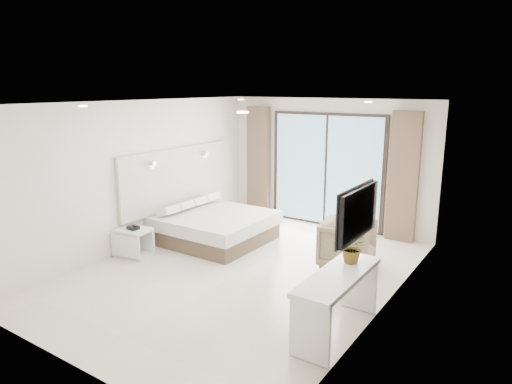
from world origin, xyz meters
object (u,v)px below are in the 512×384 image
console_desk (338,290)px  nightstand (134,243)px  bed (214,226)px  armchair (348,242)px

console_desk → nightstand: bearing=174.3°
bed → nightstand: 1.58m
console_desk → armchair: 2.20m
nightstand → armchair: bearing=18.7°
console_desk → armchair: armchair is taller
bed → armchair: bearing=5.0°
nightstand → console_desk: bearing=-13.9°
nightstand → armchair: armchair is taller
bed → console_desk: size_ratio=1.22×
bed → armchair: armchair is taller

